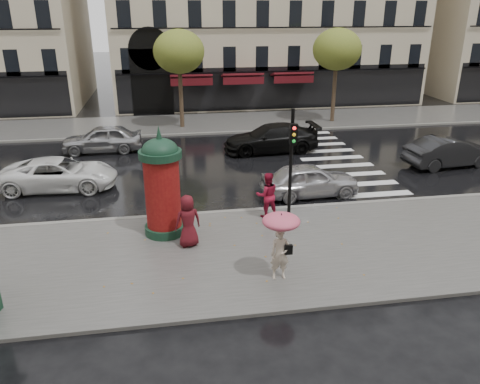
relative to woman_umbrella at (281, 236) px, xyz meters
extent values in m
plane|color=black|center=(-0.01, 2.29, -1.58)|extent=(160.00, 160.00, 0.00)
cube|color=#474744|center=(-0.01, 1.79, -1.52)|extent=(90.00, 7.00, 0.12)
cube|color=#474744|center=(-0.01, 21.29, -1.52)|extent=(90.00, 6.00, 0.12)
cube|color=slate|center=(-0.01, 5.29, -1.51)|extent=(90.00, 0.25, 0.14)
cube|color=slate|center=(-0.01, 18.29, -1.51)|extent=(90.00, 0.25, 0.14)
cube|color=silver|center=(5.99, 11.89, -1.57)|extent=(3.60, 11.75, 0.01)
cylinder|color=#38281C|center=(-2.01, 20.29, 1.02)|extent=(0.28, 0.28, 5.20)
ellipsoid|color=#3D611E|center=(-2.01, 20.29, 3.62)|extent=(3.40, 3.40, 2.89)
cylinder|color=#38281C|center=(8.99, 20.29, 1.02)|extent=(0.28, 0.28, 5.20)
ellipsoid|color=#3D611E|center=(8.99, 20.29, 3.62)|extent=(3.40, 3.40, 2.89)
imported|color=beige|center=(0.00, 0.00, -0.63)|extent=(0.61, 0.40, 1.66)
cylinder|color=black|center=(0.00, 0.00, -0.08)|extent=(0.02, 0.02, 1.05)
ellipsoid|color=#DF297A|center=(0.00, 0.00, 0.48)|extent=(1.15, 1.15, 0.40)
cone|color=black|center=(0.00, 0.00, 0.71)|extent=(0.04, 0.04, 0.09)
cube|color=black|center=(0.24, -0.07, -0.46)|extent=(0.24, 0.11, 0.31)
imported|color=maroon|center=(0.59, 4.52, -0.53)|extent=(0.92, 0.73, 1.86)
imported|color=#551118|center=(-2.65, 2.59, -0.52)|extent=(1.04, 0.81, 1.88)
cylinder|color=#143423|center=(-3.46, 3.73, -1.30)|extent=(1.47, 1.47, 0.32)
cylinder|color=maroon|center=(-3.46, 3.73, 0.18)|extent=(1.26, 1.26, 2.63)
cylinder|color=#143423|center=(-3.46, 3.73, 1.60)|extent=(1.52, 1.52, 0.26)
ellipsoid|color=#143423|center=(-3.46, 3.73, 1.70)|extent=(1.31, 1.31, 0.91)
cone|color=#143423|center=(-3.46, 3.73, 2.39)|extent=(0.21, 0.21, 0.47)
cylinder|color=black|center=(1.38, 4.09, 0.76)|extent=(0.13, 0.13, 4.42)
cube|color=black|center=(1.37, 3.85, 2.08)|extent=(0.29, 0.22, 0.77)
imported|color=#BDBCC1|center=(3.03, 6.70, -0.83)|extent=(4.48, 2.02, 1.49)
imported|color=black|center=(11.63, 9.54, -0.79)|extent=(4.96, 2.22, 1.58)
imported|color=white|center=(-8.22, 9.43, -0.85)|extent=(5.36, 2.71, 1.45)
imported|color=black|center=(2.86, 13.74, -0.77)|extent=(5.61, 2.43, 1.61)
imported|color=#999A9E|center=(-6.89, 15.30, -0.79)|extent=(4.62, 1.88, 1.57)
camera|label=1|loc=(-3.25, -12.19, 6.40)|focal=35.00mm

